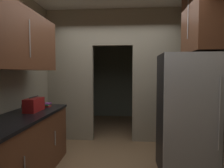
% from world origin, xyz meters
% --- Properties ---
extents(kitchen_partition, '(3.01, 0.12, 2.84)m').
position_xyz_m(kitchen_partition, '(0.02, 1.44, 1.52)').
color(kitchen_partition, gray).
rests_on(kitchen_partition, ground).
extents(adjoining_room_shell, '(3.01, 2.51, 2.84)m').
position_xyz_m(adjoining_room_shell, '(0.00, 3.14, 1.42)').
color(adjoining_room_shell, gray).
rests_on(adjoining_room_shell, ground).
extents(refrigerator, '(0.77, 0.71, 1.76)m').
position_xyz_m(refrigerator, '(1.12, 0.12, 0.88)').
color(refrigerator, black).
rests_on(refrigerator, ground).
extents(lower_cabinet_run, '(0.65, 2.08, 0.91)m').
position_xyz_m(lower_cabinet_run, '(-1.18, -0.39, 0.46)').
color(lower_cabinet_run, brown).
rests_on(lower_cabinet_run, ground).
extents(upper_cabinet_counterside, '(0.36, 1.87, 0.80)m').
position_xyz_m(upper_cabinet_counterside, '(-1.18, -0.39, 1.93)').
color(upper_cabinet_counterside, brown).
extents(upper_cabinet_fridgeside, '(0.36, 0.84, 1.03)m').
position_xyz_m(upper_cabinet_fridgeside, '(1.33, 0.22, 2.31)').
color(upper_cabinet_fridgeside, brown).
extents(boombox, '(0.18, 0.38, 0.22)m').
position_xyz_m(boombox, '(-1.15, -0.01, 1.01)').
color(boombox, maroon).
rests_on(boombox, lower_cabinet_run).
extents(book_stack, '(0.11, 0.16, 0.06)m').
position_xyz_m(book_stack, '(-1.11, 0.37, 0.95)').
color(book_stack, red).
rests_on(book_stack, lower_cabinet_run).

